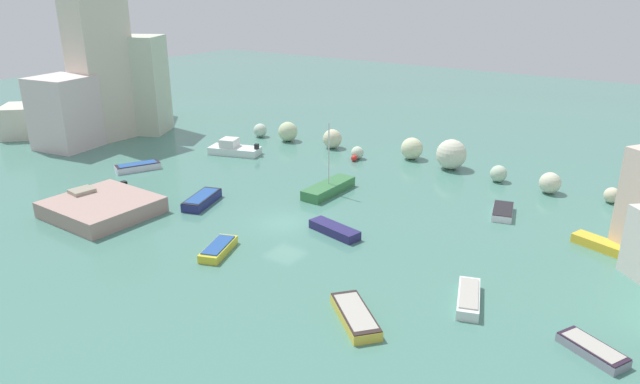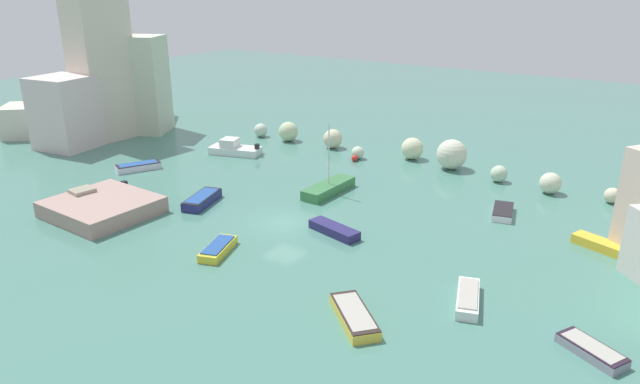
% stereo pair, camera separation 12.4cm
% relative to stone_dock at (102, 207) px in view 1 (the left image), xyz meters
% --- Properties ---
extents(cove_water, '(160.00, 160.00, 0.00)m').
position_rel_stone_dock_xyz_m(cove_water, '(12.06, 6.42, -0.59)').
color(cove_water, '#497F71').
rests_on(cove_water, ground).
extents(cliff_headland_left, '(15.90, 19.66, 16.92)m').
position_rel_stone_dock_xyz_m(cliff_headland_left, '(-21.34, 15.39, 3.79)').
color(cliff_headland_left, silver).
rests_on(cliff_headland_left, ground).
extents(rock_breakwater, '(41.93, 4.60, 2.75)m').
position_rel_stone_dock_xyz_m(rock_breakwater, '(13.55, 24.68, 0.47)').
color(rock_breakwater, silver).
rests_on(rock_breakwater, ground).
extents(stone_dock, '(7.16, 6.67, 1.18)m').
position_rel_stone_dock_xyz_m(stone_dock, '(0.00, 0.00, 0.00)').
color(stone_dock, tan).
rests_on(stone_dock, ground).
extents(channel_buoy, '(0.60, 0.60, 0.60)m').
position_rel_stone_dock_xyz_m(channel_buoy, '(8.36, 22.01, -0.29)').
color(channel_buoy, red).
rests_on(channel_buoy, cove_water).
extents(moored_boat_0, '(2.70, 6.34, 1.46)m').
position_rel_stone_dock_xyz_m(moored_boat_0, '(-2.42, 0.62, -0.10)').
color(moored_boat_0, navy).
rests_on(moored_boat_0, cove_water).
extents(moored_boat_1, '(1.71, 5.52, 5.89)m').
position_rel_stone_dock_xyz_m(moored_boat_1, '(11.22, 13.34, -0.16)').
color(moored_boat_1, '#387B44').
rests_on(moored_boat_1, cove_water).
extents(moored_boat_2, '(4.10, 1.99, 0.62)m').
position_rel_stone_dock_xyz_m(moored_boat_2, '(16.04, 6.85, -0.28)').
color(moored_boat_2, navy).
rests_on(moored_boat_2, cove_water).
extents(moored_boat_3, '(5.44, 3.53, 1.54)m').
position_rel_stone_dock_xyz_m(moored_boat_3, '(-2.82, 17.30, -0.05)').
color(moored_boat_3, white).
rests_on(moored_boat_3, cove_water).
extents(moored_boat_4, '(4.11, 3.83, 0.59)m').
position_rel_stone_dock_xyz_m(moored_boat_4, '(22.77, -1.49, -0.28)').
color(moored_boat_4, gold).
rests_on(moored_boat_4, cove_water).
extents(moored_boat_5, '(2.37, 3.65, 0.60)m').
position_rel_stone_dock_xyz_m(moored_boat_5, '(11.57, 0.22, -0.30)').
color(moored_boat_5, yellow).
rests_on(moored_boat_5, cove_water).
extents(moored_boat_6, '(3.36, 2.51, 0.51)m').
position_rel_stone_dock_xyz_m(moored_boat_6, '(33.27, 2.36, -0.32)').
color(moored_boat_6, gray).
rests_on(moored_boat_6, cove_water).
extents(moored_boat_7, '(2.33, 3.99, 0.65)m').
position_rel_stone_dock_xyz_m(moored_boat_7, '(26.89, 3.44, -0.28)').
color(moored_boat_7, white).
rests_on(moored_boat_7, cove_water).
extents(moored_boat_8, '(3.89, 2.30, 0.61)m').
position_rel_stone_dock_xyz_m(moored_boat_8, '(31.56, 14.65, -0.29)').
color(moored_boat_8, yellow).
rests_on(moored_boat_8, cove_water).
extents(moored_boat_9, '(2.17, 3.47, 0.55)m').
position_rel_stone_dock_xyz_m(moored_boat_9, '(24.43, 16.73, -0.31)').
color(moored_boat_9, white).
rests_on(moored_boat_9, cove_water).
extents(moored_boat_10, '(2.90, 4.13, 0.63)m').
position_rel_stone_dock_xyz_m(moored_boat_10, '(-6.51, 8.44, -0.26)').
color(moored_boat_10, white).
rests_on(moored_boat_10, cove_water).
extents(moored_boat_11, '(2.67, 4.29, 0.72)m').
position_rel_stone_dock_xyz_m(moored_boat_11, '(4.53, 5.70, -0.22)').
color(moored_boat_11, navy).
rests_on(moored_boat_11, cove_water).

